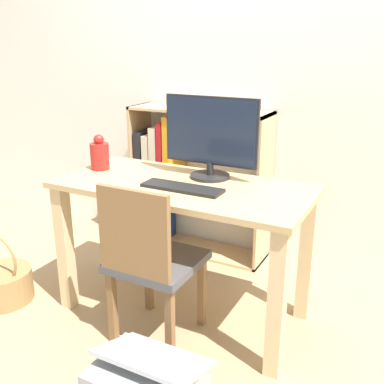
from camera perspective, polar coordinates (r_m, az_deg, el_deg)
name	(u,v)px	position (r m, az deg, el deg)	size (l,w,h in m)	color
ground_plane	(184,310)	(2.58, -1.07, -14.72)	(10.00, 10.00, 0.00)	tan
wall_back	(251,61)	(2.98, 7.47, 16.20)	(8.00, 0.05, 2.60)	silver
desk	(183,211)	(2.31, -1.15, -2.49)	(1.30, 0.62, 0.74)	tan
monitor	(211,135)	(2.32, 2.38, 7.25)	(0.51, 0.21, 0.42)	#232326
keyboard	(182,188)	(2.17, -1.27, 0.54)	(0.41, 0.12, 0.02)	black
vase	(100,155)	(2.56, -11.64, 4.68)	(0.10, 0.10, 0.20)	#B2231E
chair	(150,259)	(2.14, -5.35, -8.44)	(0.40, 0.40, 0.82)	#4C4C51
bookshelf	(175,180)	(3.15, -2.19, 1.58)	(0.95, 0.28, 1.00)	tan
basket	(2,284)	(2.84, -22.97, -10.65)	(0.34, 0.34, 0.41)	#997547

